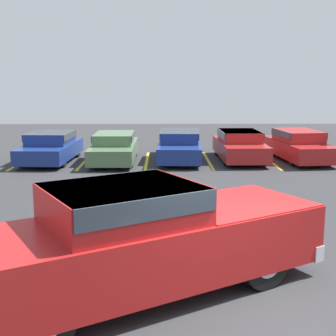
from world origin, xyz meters
name	(u,v)px	position (x,y,z in m)	size (l,w,h in m)	color
ground_plane	(240,308)	(0.00, 0.00, 0.00)	(60.00, 60.00, 0.00)	#2D2D30
stall_stripe_a	(24,161)	(-7.02, 13.08, 0.00)	(0.12, 4.48, 0.01)	yellow
stall_stripe_b	(85,161)	(-4.41, 13.08, 0.00)	(0.12, 4.48, 0.01)	yellow
stall_stripe_c	(147,161)	(-1.80, 13.08, 0.00)	(0.12, 4.48, 0.01)	yellow
stall_stripe_d	(208,161)	(0.80, 13.08, 0.00)	(0.12, 4.48, 0.01)	yellow
stall_stripe_e	(269,160)	(3.41, 13.08, 0.00)	(0.12, 4.48, 0.01)	yellow
stall_stripe_f	(330,160)	(6.02, 13.08, 0.00)	(0.12, 4.48, 0.01)	yellow
pickup_truck	(142,239)	(-1.48, 0.49, 0.92)	(6.30, 4.76, 1.82)	#A51919
parked_sedan_a	(51,146)	(-5.81, 12.92, 0.66)	(2.03, 4.35, 1.24)	navy
parked_sedan_b	(114,147)	(-3.16, 12.89, 0.64)	(1.76, 4.57, 1.20)	#4C6B47
parked_sedan_c	(180,145)	(-0.41, 13.26, 0.67)	(1.95, 4.80, 1.25)	navy
parked_sedan_d	(240,145)	(2.15, 13.20, 0.67)	(1.84, 4.41, 1.26)	maroon
parked_sedan_e	(298,144)	(4.65, 13.17, 0.67)	(2.15, 4.67, 1.28)	maroon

